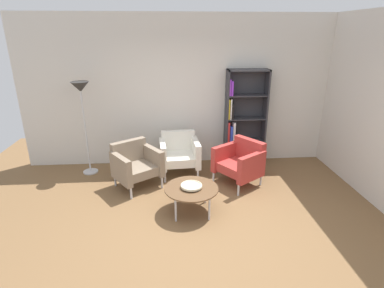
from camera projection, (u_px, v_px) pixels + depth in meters
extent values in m
plane|color=brown|center=(198.00, 230.00, 4.21)|extent=(8.32, 8.32, 0.00)
cube|color=silver|center=(187.00, 92.00, 6.01)|extent=(6.40, 0.12, 2.90)
cube|color=#333338|center=(226.00, 119.00, 6.02)|extent=(0.03, 0.30, 1.90)
cube|color=#333338|center=(265.00, 118.00, 6.07)|extent=(0.03, 0.30, 1.90)
cube|color=#333338|center=(249.00, 70.00, 5.72)|extent=(0.80, 0.30, 0.03)
cube|color=#333338|center=(243.00, 162.00, 6.37)|extent=(0.80, 0.30, 0.03)
cube|color=#333338|center=(244.00, 116.00, 6.18)|extent=(0.80, 0.02, 1.90)
cube|color=#333338|center=(244.00, 140.00, 6.21)|extent=(0.76, 0.28, 0.02)
cube|color=#333338|center=(246.00, 118.00, 6.05)|extent=(0.76, 0.28, 0.02)
cube|color=#333338|center=(247.00, 95.00, 5.89)|extent=(0.76, 0.28, 0.02)
cube|color=olive|center=(227.00, 153.00, 6.21)|extent=(0.02, 0.17, 0.41)
cube|color=purple|center=(228.00, 156.00, 6.27)|extent=(0.03, 0.23, 0.26)
cube|color=yellow|center=(230.00, 156.00, 6.25)|extent=(0.04, 0.19, 0.26)
cube|color=red|center=(228.00, 132.00, 6.06)|extent=(0.04, 0.17, 0.40)
cube|color=blue|center=(231.00, 133.00, 6.09)|extent=(0.04, 0.20, 0.31)
cube|color=white|center=(234.00, 132.00, 6.07)|extent=(0.04, 0.17, 0.39)
cube|color=yellow|center=(228.00, 109.00, 5.92)|extent=(0.02, 0.22, 0.39)
cube|color=white|center=(230.00, 109.00, 5.91)|extent=(0.02, 0.19, 0.40)
cube|color=black|center=(232.00, 111.00, 5.95)|extent=(0.03, 0.23, 0.30)
cube|color=purple|center=(229.00, 87.00, 5.78)|extent=(0.03, 0.23, 0.30)
cube|color=purple|center=(231.00, 88.00, 5.80)|extent=(0.04, 0.25, 0.27)
cylinder|color=brown|center=(191.00, 188.00, 4.51)|extent=(0.80, 0.80, 0.02)
cylinder|color=silver|center=(176.00, 210.00, 4.33)|extent=(0.03, 0.03, 0.38)
cylinder|color=silver|center=(209.00, 208.00, 4.37)|extent=(0.03, 0.03, 0.38)
cylinder|color=silver|center=(175.00, 193.00, 4.78)|extent=(0.03, 0.03, 0.38)
cylinder|color=silver|center=(205.00, 192.00, 4.82)|extent=(0.03, 0.03, 0.38)
cylinder|color=beige|center=(191.00, 187.00, 4.50)|extent=(0.13, 0.13, 0.02)
cylinder|color=beige|center=(191.00, 186.00, 4.49)|extent=(0.32, 0.32, 0.02)
torus|color=beige|center=(191.00, 185.00, 4.49)|extent=(0.32, 0.32, 0.02)
cube|color=#B73833|center=(238.00, 167.00, 5.38)|extent=(0.84, 0.86, 0.16)
cube|color=#B73833|center=(249.00, 149.00, 5.45)|extent=(0.47, 0.59, 0.38)
cube|color=#B73833|center=(225.00, 156.00, 5.56)|extent=(0.56, 0.44, 0.46)
cube|color=#B73833|center=(252.00, 167.00, 5.11)|extent=(0.56, 0.44, 0.46)
cylinder|color=silver|center=(213.00, 176.00, 5.48)|extent=(0.04, 0.04, 0.24)
cylinder|color=silver|center=(238.00, 189.00, 5.05)|extent=(0.04, 0.04, 0.24)
cylinder|color=silver|center=(236.00, 168.00, 5.83)|extent=(0.04, 0.04, 0.24)
cylinder|color=silver|center=(261.00, 179.00, 5.39)|extent=(0.04, 0.04, 0.24)
cube|color=white|center=(180.00, 158.00, 5.75)|extent=(0.68, 0.62, 0.16)
cube|color=white|center=(178.00, 140.00, 5.91)|extent=(0.65, 0.16, 0.38)
cube|color=white|center=(163.00, 154.00, 5.65)|extent=(0.14, 0.63, 0.46)
cube|color=white|center=(196.00, 153.00, 5.73)|extent=(0.14, 0.63, 0.46)
cylinder|color=silver|center=(165.00, 176.00, 5.49)|extent=(0.04, 0.04, 0.24)
cylinder|color=silver|center=(198.00, 174.00, 5.57)|extent=(0.04, 0.04, 0.24)
cylinder|color=silver|center=(163.00, 163.00, 6.03)|extent=(0.04, 0.04, 0.24)
cylinder|color=silver|center=(193.00, 162.00, 6.11)|extent=(0.04, 0.04, 0.24)
cube|color=gray|center=(137.00, 170.00, 5.28)|extent=(0.86, 0.84, 0.16)
cube|color=gray|center=(129.00, 151.00, 5.38)|extent=(0.60, 0.46, 0.38)
cube|color=gray|center=(121.00, 169.00, 5.04)|extent=(0.43, 0.57, 0.46)
cube|color=gray|center=(153.00, 160.00, 5.41)|extent=(0.43, 0.57, 0.46)
cylinder|color=silver|center=(131.00, 192.00, 4.94)|extent=(0.04, 0.04, 0.24)
cylinder|color=silver|center=(162.00, 182.00, 5.30)|extent=(0.04, 0.04, 0.24)
cylinder|color=silver|center=(115.00, 180.00, 5.37)|extent=(0.04, 0.04, 0.24)
cylinder|color=silver|center=(145.00, 170.00, 5.72)|extent=(0.04, 0.04, 0.24)
cylinder|color=silver|center=(91.00, 172.00, 5.93)|extent=(0.28, 0.28, 0.02)
cylinder|color=silver|center=(86.00, 130.00, 5.64)|extent=(0.03, 0.03, 1.65)
cone|color=#2D2D2D|center=(80.00, 87.00, 5.36)|extent=(0.32, 0.32, 0.18)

